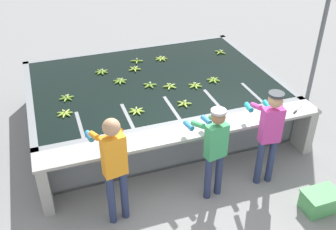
{
  "coord_description": "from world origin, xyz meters",
  "views": [
    {
      "loc": [
        -1.97,
        -4.47,
        4.43
      ],
      "look_at": [
        0.0,
        1.16,
        0.63
      ],
      "focal_mm": 42.0,
      "sensor_mm": 36.0,
      "label": 1
    }
  ],
  "objects_px": {
    "banana_bunch_floating_10": "(150,85)",
    "knife_0": "(297,110)",
    "worker_1": "(214,145)",
    "banana_bunch_floating_11": "(170,86)",
    "banana_bunch_floating_6": "(65,113)",
    "banana_bunch_floating_13": "(184,104)",
    "banana_bunch_floating_3": "(66,98)",
    "banana_bunch_floating_5": "(195,85)",
    "banana_bunch_floating_12": "(137,111)",
    "worker_2": "(269,129)",
    "worker_0": "(114,161)",
    "banana_bunch_floating_8": "(213,80)",
    "banana_bunch_floating_2": "(137,61)",
    "support_post_right": "(322,31)",
    "banana_bunch_floating_9": "(161,59)",
    "banana_bunch_floating_0": "(135,69)",
    "banana_bunch_floating_1": "(120,81)",
    "banana_bunch_floating_7": "(220,52)",
    "crate": "(320,201)",
    "banana_bunch_floating_4": "(102,72)"
  },
  "relations": [
    {
      "from": "banana_bunch_floating_10",
      "to": "knife_0",
      "type": "bearing_deg",
      "value": -38.69
    },
    {
      "from": "worker_1",
      "to": "banana_bunch_floating_11",
      "type": "xyz_separation_m",
      "value": [
        0.02,
        2.01,
        -0.04
      ]
    },
    {
      "from": "banana_bunch_floating_6",
      "to": "banana_bunch_floating_13",
      "type": "relative_size",
      "value": 1.01
    },
    {
      "from": "banana_bunch_floating_3",
      "to": "banana_bunch_floating_10",
      "type": "relative_size",
      "value": 1.02
    },
    {
      "from": "banana_bunch_floating_5",
      "to": "banana_bunch_floating_12",
      "type": "relative_size",
      "value": 1.0
    },
    {
      "from": "banana_bunch_floating_10",
      "to": "worker_2",
      "type": "bearing_deg",
      "value": -59.91
    },
    {
      "from": "worker_2",
      "to": "worker_0",
      "type": "bearing_deg",
      "value": -179.45
    },
    {
      "from": "banana_bunch_floating_8",
      "to": "worker_2",
      "type": "bearing_deg",
      "value": -89.17
    },
    {
      "from": "banana_bunch_floating_2",
      "to": "support_post_right",
      "type": "distance_m",
      "value": 3.84
    },
    {
      "from": "banana_bunch_floating_9",
      "to": "worker_2",
      "type": "bearing_deg",
      "value": -78.34
    },
    {
      "from": "banana_bunch_floating_0",
      "to": "banana_bunch_floating_5",
      "type": "height_order",
      "value": "same"
    },
    {
      "from": "banana_bunch_floating_13",
      "to": "banana_bunch_floating_11",
      "type": "bearing_deg",
      "value": 91.75
    },
    {
      "from": "banana_bunch_floating_5",
      "to": "banana_bunch_floating_6",
      "type": "bearing_deg",
      "value": -175.61
    },
    {
      "from": "banana_bunch_floating_11",
      "to": "banana_bunch_floating_13",
      "type": "distance_m",
      "value": 0.68
    },
    {
      "from": "banana_bunch_floating_1",
      "to": "worker_1",
      "type": "bearing_deg",
      "value": -72.05
    },
    {
      "from": "banana_bunch_floating_7",
      "to": "banana_bunch_floating_10",
      "type": "distance_m",
      "value": 2.16
    },
    {
      "from": "banana_bunch_floating_10",
      "to": "banana_bunch_floating_5",
      "type": "bearing_deg",
      "value": -20.47
    },
    {
      "from": "worker_1",
      "to": "banana_bunch_floating_12",
      "type": "height_order",
      "value": "worker_1"
    },
    {
      "from": "support_post_right",
      "to": "crate",
      "type": "bearing_deg",
      "value": -123.15
    },
    {
      "from": "banana_bunch_floating_8",
      "to": "banana_bunch_floating_3",
      "type": "bearing_deg",
      "value": 175.0
    },
    {
      "from": "worker_0",
      "to": "banana_bunch_floating_1",
      "type": "bearing_deg",
      "value": 74.96
    },
    {
      "from": "banana_bunch_floating_9",
      "to": "support_post_right",
      "type": "height_order",
      "value": "support_post_right"
    },
    {
      "from": "banana_bunch_floating_0",
      "to": "banana_bunch_floating_6",
      "type": "height_order",
      "value": "same"
    },
    {
      "from": "banana_bunch_floating_5",
      "to": "crate",
      "type": "height_order",
      "value": "banana_bunch_floating_5"
    },
    {
      "from": "worker_2",
      "to": "crate",
      "type": "bearing_deg",
      "value": -61.17
    },
    {
      "from": "banana_bunch_floating_1",
      "to": "banana_bunch_floating_12",
      "type": "height_order",
      "value": "same"
    },
    {
      "from": "banana_bunch_floating_0",
      "to": "banana_bunch_floating_2",
      "type": "distance_m",
      "value": 0.39
    },
    {
      "from": "banana_bunch_floating_2",
      "to": "banana_bunch_floating_12",
      "type": "xyz_separation_m",
      "value": [
        -0.54,
        -1.95,
        -0.0
      ]
    },
    {
      "from": "banana_bunch_floating_0",
      "to": "banana_bunch_floating_2",
      "type": "height_order",
      "value": "same"
    },
    {
      "from": "worker_2",
      "to": "banana_bunch_floating_1",
      "type": "relative_size",
      "value": 5.95
    },
    {
      "from": "banana_bunch_floating_5",
      "to": "crate",
      "type": "xyz_separation_m",
      "value": [
        0.93,
        -2.74,
        -0.75
      ]
    },
    {
      "from": "banana_bunch_floating_12",
      "to": "banana_bunch_floating_7",
      "type": "bearing_deg",
      "value": 36.31
    },
    {
      "from": "banana_bunch_floating_7",
      "to": "banana_bunch_floating_13",
      "type": "height_order",
      "value": "same"
    },
    {
      "from": "banana_bunch_floating_2",
      "to": "banana_bunch_floating_12",
      "type": "bearing_deg",
      "value": -105.58
    },
    {
      "from": "banana_bunch_floating_13",
      "to": "banana_bunch_floating_2",
      "type": "bearing_deg",
      "value": 98.76
    },
    {
      "from": "banana_bunch_floating_13",
      "to": "banana_bunch_floating_5",
      "type": "bearing_deg",
      "value": 51.46
    },
    {
      "from": "banana_bunch_floating_0",
      "to": "banana_bunch_floating_3",
      "type": "distance_m",
      "value": 1.64
    },
    {
      "from": "banana_bunch_floating_3",
      "to": "knife_0",
      "type": "distance_m",
      "value": 4.04
    },
    {
      "from": "worker_2",
      "to": "banana_bunch_floating_6",
      "type": "height_order",
      "value": "worker_2"
    },
    {
      "from": "banana_bunch_floating_6",
      "to": "knife_0",
      "type": "relative_size",
      "value": 0.91
    },
    {
      "from": "banana_bunch_floating_6",
      "to": "banana_bunch_floating_12",
      "type": "distance_m",
      "value": 1.2
    },
    {
      "from": "banana_bunch_floating_6",
      "to": "banana_bunch_floating_13",
      "type": "height_order",
      "value": "same"
    },
    {
      "from": "banana_bunch_floating_0",
      "to": "banana_bunch_floating_1",
      "type": "xyz_separation_m",
      "value": [
        -0.41,
        -0.42,
        -0.0
      ]
    },
    {
      "from": "banana_bunch_floating_2",
      "to": "banana_bunch_floating_11",
      "type": "bearing_deg",
      "value": -77.67
    },
    {
      "from": "worker_0",
      "to": "banana_bunch_floating_4",
      "type": "bearing_deg",
      "value": 82.11
    },
    {
      "from": "worker_2",
      "to": "banana_bunch_floating_13",
      "type": "height_order",
      "value": "worker_2"
    },
    {
      "from": "banana_bunch_floating_12",
      "to": "banana_bunch_floating_4",
      "type": "bearing_deg",
      "value": 99.05
    },
    {
      "from": "banana_bunch_floating_11",
      "to": "banana_bunch_floating_10",
      "type": "bearing_deg",
      "value": 153.62
    },
    {
      "from": "worker_2",
      "to": "banana_bunch_floating_7",
      "type": "distance_m",
      "value": 3.2
    },
    {
      "from": "worker_0",
      "to": "banana_bunch_floating_5",
      "type": "distance_m",
      "value": 2.74
    }
  ]
}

